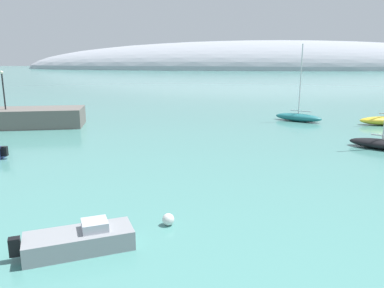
{
  "coord_description": "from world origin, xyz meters",
  "views": [
    {
      "loc": [
        -1.43,
        -5.98,
        8.01
      ],
      "look_at": [
        -3.71,
        22.18,
        1.44
      ],
      "focal_mm": 35.47,
      "sensor_mm": 36.0,
      "label": 1
    }
  ],
  "objects_px": {
    "harbor_lamp_post": "(3,86)",
    "motorboat_grey_foreground": "(79,240)",
    "sailboat_black_near_shore": "(382,143)",
    "mooring_buoy_white": "(168,219)",
    "sailboat_teal_mid_mooring": "(298,117)"
  },
  "relations": [
    {
      "from": "harbor_lamp_post",
      "to": "motorboat_grey_foreground",
      "type": "bearing_deg",
      "value": -55.09
    },
    {
      "from": "sailboat_black_near_shore",
      "to": "mooring_buoy_white",
      "type": "distance_m",
      "value": 23.74
    },
    {
      "from": "mooring_buoy_white",
      "to": "harbor_lamp_post",
      "type": "relative_size",
      "value": 0.14
    },
    {
      "from": "sailboat_black_near_shore",
      "to": "motorboat_grey_foreground",
      "type": "bearing_deg",
      "value": 75.72
    },
    {
      "from": "sailboat_black_near_shore",
      "to": "motorboat_grey_foreground",
      "type": "xyz_separation_m",
      "value": [
        -20.03,
        -19.64,
        -0.05
      ]
    },
    {
      "from": "sailboat_teal_mid_mooring",
      "to": "harbor_lamp_post",
      "type": "bearing_deg",
      "value": 42.59
    },
    {
      "from": "mooring_buoy_white",
      "to": "harbor_lamp_post",
      "type": "xyz_separation_m",
      "value": [
        -21.95,
        23.89,
        4.48
      ]
    },
    {
      "from": "mooring_buoy_white",
      "to": "harbor_lamp_post",
      "type": "height_order",
      "value": "harbor_lamp_post"
    },
    {
      "from": "motorboat_grey_foreground",
      "to": "harbor_lamp_post",
      "type": "bearing_deg",
      "value": 99.54
    },
    {
      "from": "sailboat_black_near_shore",
      "to": "motorboat_grey_foreground",
      "type": "height_order",
      "value": "sailboat_black_near_shore"
    },
    {
      "from": "sailboat_teal_mid_mooring",
      "to": "mooring_buoy_white",
      "type": "distance_m",
      "value": 33.45
    },
    {
      "from": "sailboat_teal_mid_mooring",
      "to": "motorboat_grey_foreground",
      "type": "bearing_deg",
      "value": 95.99
    },
    {
      "from": "sailboat_teal_mid_mooring",
      "to": "harbor_lamp_post",
      "type": "height_order",
      "value": "sailboat_teal_mid_mooring"
    },
    {
      "from": "sailboat_black_near_shore",
      "to": "sailboat_teal_mid_mooring",
      "type": "bearing_deg",
      "value": -40.85
    },
    {
      "from": "sailboat_black_near_shore",
      "to": "sailboat_teal_mid_mooring",
      "type": "xyz_separation_m",
      "value": [
        -4.61,
        14.29,
        0.05
      ]
    }
  ]
}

